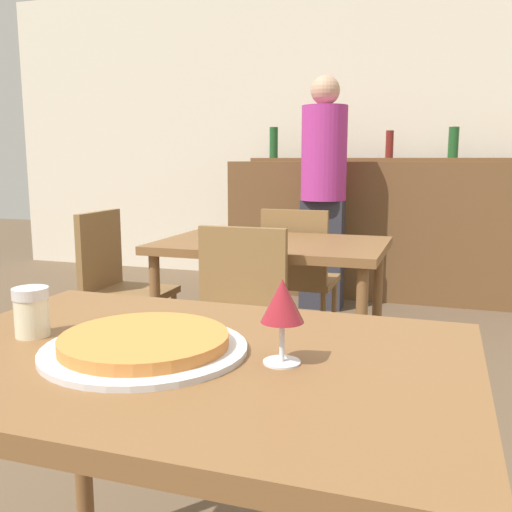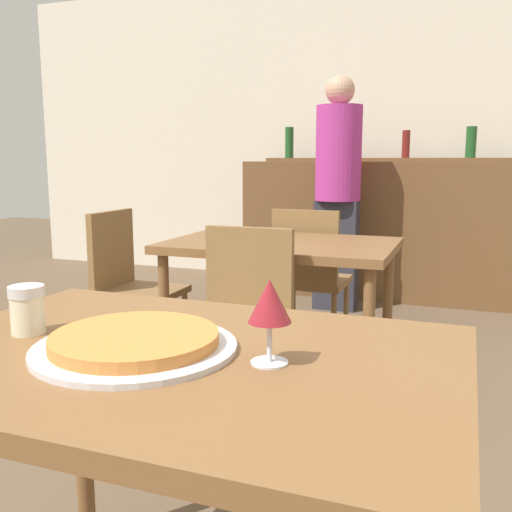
{
  "view_description": "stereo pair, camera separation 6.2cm",
  "coord_description": "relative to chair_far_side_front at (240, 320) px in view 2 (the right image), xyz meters",
  "views": [
    {
      "loc": [
        0.46,
        -0.97,
        1.14
      ],
      "look_at": [
        -0.04,
        0.55,
        0.87
      ],
      "focal_mm": 40.0,
      "sensor_mm": 36.0,
      "label": 1
    },
    {
      "loc": [
        0.52,
        -0.95,
        1.14
      ],
      "look_at": [
        -0.04,
        0.55,
        0.87
      ],
      "focal_mm": 40.0,
      "sensor_mm": 36.0,
      "label": 2
    }
  ],
  "objects": [
    {
      "name": "dining_table_near",
      "position": [
        0.32,
        -1.12,
        0.18
      ],
      "size": [
        1.1,
        0.77,
        0.77
      ],
      "color": "brown",
      "rests_on": "ground_plane"
    },
    {
      "name": "bar_back_shelf",
      "position": [
        0.32,
        2.89,
        0.68
      ],
      "size": [
        2.39,
        0.24,
        0.35
      ],
      "color": "brown",
      "rests_on": "bar_counter"
    },
    {
      "name": "person_standing",
      "position": [
        -0.09,
        2.17,
        0.45
      ],
      "size": [
        0.34,
        0.34,
        1.75
      ],
      "color": "#2D2D38",
      "rests_on": "ground_plane"
    },
    {
      "name": "wine_glass",
      "position": [
        0.51,
        -1.12,
        0.38
      ],
      "size": [
        0.08,
        0.08,
        0.16
      ],
      "color": "silver",
      "rests_on": "dining_table_near"
    },
    {
      "name": "bar_counter",
      "position": [
        0.32,
        2.75,
        0.06
      ],
      "size": [
        2.6,
        0.56,
        1.12
      ],
      "color": "brown",
      "rests_on": "ground_plane"
    },
    {
      "name": "cheese_shaker",
      "position": [
        -0.03,
        -1.13,
        0.32
      ],
      "size": [
        0.08,
        0.08,
        0.11
      ],
      "color": "beige",
      "rests_on": "dining_table_near"
    },
    {
      "name": "chair_far_side_front",
      "position": [
        0.0,
        0.0,
        0.0
      ],
      "size": [
        0.4,
        0.4,
        0.87
      ],
      "color": "olive",
      "rests_on": "ground_plane"
    },
    {
      "name": "pizza_tray",
      "position": [
        0.24,
        -1.15,
        0.29
      ],
      "size": [
        0.4,
        0.4,
        0.04
      ],
      "color": "silver",
      "rests_on": "dining_table_near"
    },
    {
      "name": "dining_table_far",
      "position": [
        -0.0,
        0.53,
        0.16
      ],
      "size": [
        1.08,
        0.72,
        0.75
      ],
      "color": "brown",
      "rests_on": "ground_plane"
    },
    {
      "name": "chair_far_side_back",
      "position": [
        0.0,
        1.06,
        0.0
      ],
      "size": [
        0.4,
        0.4,
        0.87
      ],
      "rotation": [
        0.0,
        0.0,
        3.14
      ],
      "color": "olive",
      "rests_on": "ground_plane"
    },
    {
      "name": "wall_back",
      "position": [
        0.32,
        3.26,
        0.9
      ],
      "size": [
        8.0,
        0.05,
        2.8
      ],
      "color": "silver",
      "rests_on": "ground_plane"
    },
    {
      "name": "chair_far_side_left",
      "position": [
        -0.87,
        0.53,
        0.0
      ],
      "size": [
        0.4,
        0.4,
        0.87
      ],
      "rotation": [
        0.0,
        0.0,
        1.57
      ],
      "color": "olive",
      "rests_on": "ground_plane"
    }
  ]
}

